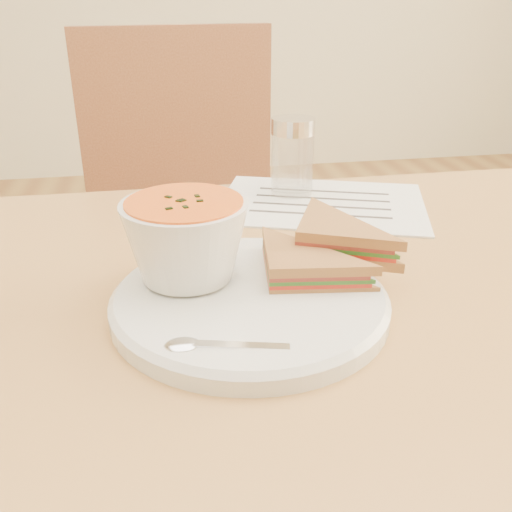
{
  "coord_description": "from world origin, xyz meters",
  "views": [
    {
      "loc": [
        -0.16,
        -0.56,
        1.04
      ],
      "look_at": [
        -0.07,
        -0.04,
        0.8
      ],
      "focal_mm": 40.0,
      "sensor_mm": 36.0,
      "label": 1
    }
  ],
  "objects": [
    {
      "name": "dining_table",
      "position": [
        0.0,
        0.0,
        0.38
      ],
      "size": [
        1.0,
        0.7,
        0.75
      ],
      "primitive_type": null,
      "color": "#9D6430",
      "rests_on": "floor"
    },
    {
      "name": "soup_bowl",
      "position": [
        -0.13,
        -0.02,
        0.81
      ],
      "size": [
        0.16,
        0.16,
        0.09
      ],
      "primitive_type": null,
      "rotation": [
        0.0,
        0.0,
        -0.33
      ],
      "color": "silver",
      "rests_on": "plate"
    },
    {
      "name": "paper_menu",
      "position": [
        0.08,
        0.23,
        0.75
      ],
      "size": [
        0.36,
        0.31,
        0.0
      ],
      "primitive_type": null,
      "rotation": [
        0.0,
        0.0,
        -0.34
      ],
      "color": "white",
      "rests_on": "dining_table"
    },
    {
      "name": "chair_far",
      "position": [
        -0.08,
        0.55,
        0.49
      ],
      "size": [
        0.49,
        0.49,
        0.98
      ],
      "primitive_type": null,
      "rotation": [
        0.0,
        0.0,
        3.27
      ],
      "color": "brown",
      "rests_on": "floor"
    },
    {
      "name": "condiment_shaker",
      "position": [
        0.05,
        0.28,
        0.81
      ],
      "size": [
        0.09,
        0.09,
        0.12
      ],
      "primitive_type": null,
      "rotation": [
        0.0,
        0.0,
        0.38
      ],
      "color": "silver",
      "rests_on": "dining_table"
    },
    {
      "name": "sandwich_half_a",
      "position": [
        -0.06,
        -0.08,
        0.78
      ],
      "size": [
        0.12,
        0.12,
        0.03
      ],
      "primitive_type": null,
      "rotation": [
        0.0,
        0.0,
        -0.13
      ],
      "color": "#A5773A",
      "rests_on": "plate"
    },
    {
      "name": "spoon",
      "position": [
        -0.1,
        -0.16,
        0.77
      ],
      "size": [
        0.16,
        0.07,
        0.01
      ],
      "primitive_type": null,
      "rotation": [
        0.0,
        0.0,
        -0.21
      ],
      "color": "silver",
      "rests_on": "plate"
    },
    {
      "name": "sandwich_half_b",
      "position": [
        -0.02,
        -0.02,
        0.8
      ],
      "size": [
        0.15,
        0.15,
        0.04
      ],
      "primitive_type": null,
      "rotation": [
        0.0,
        0.0,
        -0.42
      ],
      "color": "#A5773A",
      "rests_on": "plate"
    },
    {
      "name": "plate",
      "position": [
        -0.08,
        -0.06,
        0.76
      ],
      "size": [
        0.33,
        0.33,
        0.02
      ],
      "primitive_type": null,
      "rotation": [
        0.0,
        0.0,
        0.21
      ],
      "color": "silver",
      "rests_on": "dining_table"
    }
  ]
}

